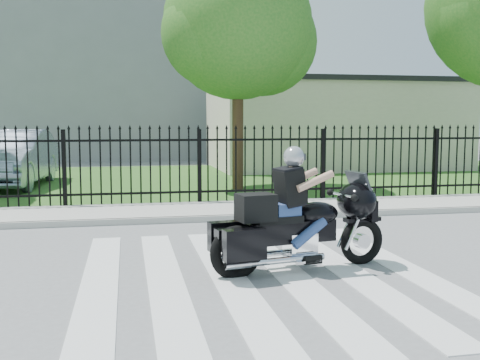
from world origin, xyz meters
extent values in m
plane|color=slate|center=(0.00, 0.00, 0.00)|extent=(120.00, 120.00, 0.00)
cube|color=#ADAAA3|center=(0.00, 5.00, 0.06)|extent=(40.00, 2.00, 0.12)
cube|color=#ADAAA3|center=(0.00, 4.00, 0.06)|extent=(40.00, 0.12, 0.12)
cube|color=#2E5B1F|center=(0.00, 12.00, 0.01)|extent=(40.00, 12.00, 0.02)
cube|color=black|center=(0.00, 6.00, 0.35)|extent=(26.00, 0.04, 0.05)
cube|color=black|center=(0.00, 6.00, 1.55)|extent=(26.00, 0.04, 0.05)
cylinder|color=#382316|center=(1.50, 9.00, 2.08)|extent=(0.32, 0.32, 4.16)
sphere|color=#22621C|center=(1.50, 9.00, 4.68)|extent=(4.20, 4.20, 4.20)
cube|color=beige|center=(7.00, 16.00, 1.75)|extent=(10.00, 6.00, 3.50)
cube|color=black|center=(7.00, 16.00, 3.60)|extent=(10.20, 6.20, 0.20)
cube|color=gray|center=(-3.00, 26.00, 6.00)|extent=(15.00, 10.00, 12.00)
torus|color=black|center=(1.54, 0.34, 0.32)|extent=(0.68, 0.24, 0.66)
torus|color=black|center=(-0.30, 0.01, 0.32)|extent=(0.72, 0.26, 0.70)
cube|color=black|center=(0.45, 0.14, 0.53)|extent=(1.27, 0.45, 0.29)
ellipsoid|color=black|center=(0.83, 0.21, 0.75)|extent=(0.65, 0.48, 0.32)
cube|color=black|center=(0.26, 0.11, 0.71)|extent=(0.67, 0.41, 0.10)
cube|color=silver|center=(0.60, 0.17, 0.37)|extent=(0.43, 0.35, 0.29)
ellipsoid|color=black|center=(1.45, 0.32, 0.88)|extent=(0.63, 0.77, 0.52)
cube|color=black|center=(-0.04, 0.06, 0.88)|extent=(0.52, 0.44, 0.35)
cube|color=navy|center=(0.38, 0.13, 0.83)|extent=(0.37, 0.34, 0.17)
sphere|color=#B1B2B9|center=(0.49, 0.15, 1.52)|extent=(0.28, 0.28, 0.28)
imported|color=#8C9AB0|center=(-5.04, 10.96, 0.87)|extent=(2.16, 5.30, 1.71)
camera|label=1|loc=(-1.64, -6.85, 1.98)|focal=42.00mm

